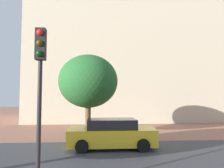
# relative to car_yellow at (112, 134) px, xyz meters

# --- Properties ---
(ground_plane) EXTENTS (120.00, 120.00, 0.00)m
(ground_plane) POSITION_rel_car_yellow_xyz_m (0.06, -0.72, -0.73)
(ground_plane) COLOR #93604C
(street_asphalt_strip) EXTENTS (120.00, 6.23, 0.00)m
(street_asphalt_strip) POSITION_rel_car_yellow_xyz_m (0.06, -1.37, -0.73)
(street_asphalt_strip) COLOR #38383D
(street_asphalt_strip) RESTS_ON ground_plane
(landmark_building) EXTENTS (24.31, 13.21, 36.24)m
(landmark_building) POSITION_rel_car_yellow_xyz_m (3.90, 16.93, 9.97)
(landmark_building) COLOR beige
(landmark_building) RESTS_ON ground_plane
(car_yellow) EXTENTS (4.48, 2.11, 1.52)m
(car_yellow) POSITION_rel_car_yellow_xyz_m (0.00, 0.00, 0.00)
(car_yellow) COLOR gold
(car_yellow) RESTS_ON ground_plane
(traffic_light_pole) EXTENTS (0.28, 0.34, 4.57)m
(traffic_light_pole) POSITION_rel_car_yellow_xyz_m (-2.38, -5.30, 2.46)
(traffic_light_pole) COLOR black
(traffic_light_pole) RESTS_ON ground_plane
(tree_curb_far) EXTENTS (4.04, 4.04, 5.59)m
(tree_curb_far) POSITION_rel_car_yellow_xyz_m (-1.37, 3.43, 3.03)
(tree_curb_far) COLOR brown
(tree_curb_far) RESTS_ON ground_plane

